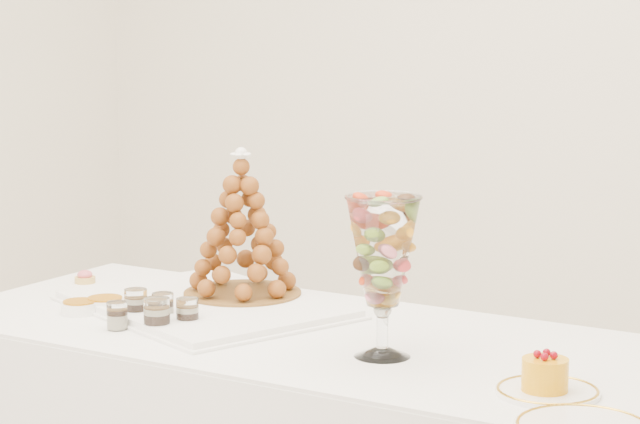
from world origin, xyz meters
The scene contains 13 objects.
lace_tray centered at (-0.22, 0.18, 0.71)m, with size 0.63×0.47×0.02m, color white.
macaron_vase centered at (0.35, 0.07, 0.92)m, with size 0.15×0.15×0.33m.
cake_plate centered at (0.74, 0.03, 0.70)m, with size 0.20×0.20×0.01m, color white.
pink_tart centered at (-0.66, 0.23, 0.71)m, with size 0.05×0.05×0.03m.
verrine_a centered at (-0.28, 0.01, 0.74)m, with size 0.05×0.05×0.07m, color white.
verrine_b centered at (-0.22, 0.03, 0.73)m, with size 0.05×0.05×0.07m, color white.
verrine_c centered at (-0.13, 0.02, 0.73)m, with size 0.05×0.05×0.07m, color white.
verrine_d centered at (-0.25, -0.08, 0.73)m, with size 0.05×0.05×0.06m, color white.
verrine_e centered at (-0.16, -0.05, 0.74)m, with size 0.06×0.06×0.08m, color white.
ramekin_back centered at (-0.40, 0.03, 0.71)m, with size 0.09×0.09×0.03m, color white.
ramekin_front centered at (-0.43, -0.02, 0.71)m, with size 0.09×0.09×0.03m, color white.
croquembouche centered at (-0.19, 0.29, 0.90)m, with size 0.29×0.29×0.36m.
mousse_cake centered at (0.74, 0.02, 0.74)m, with size 0.09×0.09×0.08m.
Camera 1 is at (1.67, -2.05, 1.40)m, focal length 70.00 mm.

